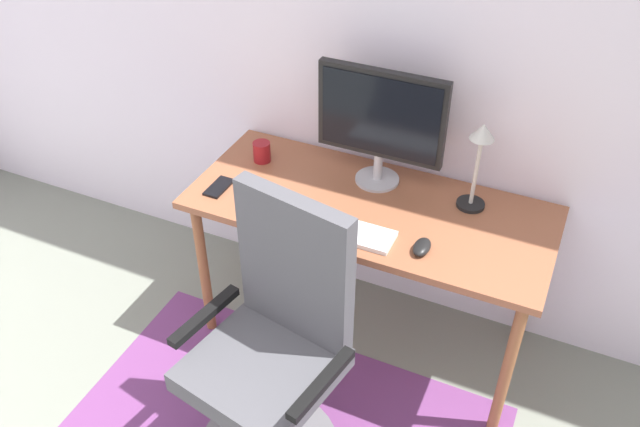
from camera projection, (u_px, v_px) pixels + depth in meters
name	position (u px, v px, depth m)	size (l,w,h in m)	color
wall_back	(389.00, 28.00, 2.54)	(6.00, 0.10, 2.60)	silver
desk	(369.00, 221.00, 2.62)	(1.42, 0.61, 0.74)	#925538
monitor	(381.00, 119.00, 2.53)	(0.51, 0.18, 0.49)	#B2B2B7
keyboard	(337.00, 228.00, 2.45)	(0.43, 0.13, 0.02)	white
computer_mouse	(422.00, 247.00, 2.35)	(0.06, 0.10, 0.03)	black
coffee_cup	(262.00, 152.00, 2.80)	(0.07, 0.07, 0.09)	maroon
cell_phone	(219.00, 187.00, 2.66)	(0.07, 0.14, 0.01)	black
desk_lamp	(479.00, 154.00, 2.43)	(0.11, 0.11, 0.36)	black
office_chair	(274.00, 369.00, 2.30)	(0.58, 0.54, 1.11)	slate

